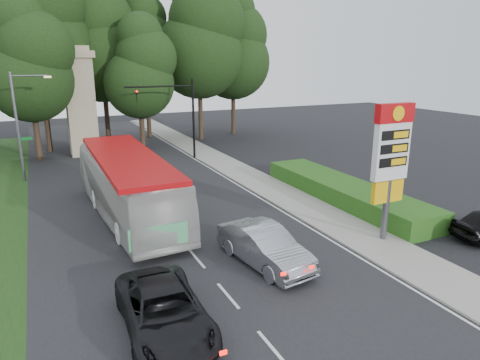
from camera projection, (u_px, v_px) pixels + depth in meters
name	position (u px, v px, depth m)	size (l,w,h in m)	color
ground	(233.00, 303.00, 16.01)	(120.00, 120.00, 0.00)	black
road_surface	(153.00, 207.00, 26.44)	(14.00, 80.00, 0.02)	black
sidewalk_right	(272.00, 189.00, 29.94)	(3.00, 80.00, 0.12)	gray
hedge	(344.00, 192.00, 27.56)	(3.00, 14.00, 1.20)	#234C14
gas_station_pylon	(391.00, 154.00, 20.34)	(2.10, 0.45, 6.85)	#59595E
traffic_signal_mast	(179.00, 108.00, 37.97)	(6.10, 0.35, 7.20)	black
streetlight_signs	(20.00, 122.00, 31.06)	(2.75, 0.98, 8.00)	#59595E
monument	(80.00, 101.00, 39.90)	(3.00, 3.00, 10.05)	gray
tree_center_left	(35.00, 24.00, 39.40)	(10.08, 10.08, 19.80)	#2D2116
tree_center_right	(100.00, 38.00, 43.89)	(9.24, 9.24, 18.15)	#2D2116
tree_east_near	(145.00, 52.00, 48.06)	(8.12, 8.12, 15.95)	#2D2116
tree_east_mid	(199.00, 36.00, 46.20)	(9.52, 9.52, 18.70)	#2D2116
tree_far_east	(233.00, 46.00, 50.27)	(8.68, 8.68, 17.05)	#2D2116
tree_monument_left	(28.00, 61.00, 36.41)	(7.28, 7.28, 14.30)	#2D2116
tree_monument_right	(138.00, 69.00, 40.95)	(6.72, 6.72, 13.20)	#2D2116
transit_bus	(128.00, 187.00, 24.21)	(3.11, 13.29, 3.70)	silver
sedan_silver	(264.00, 246.00, 18.80)	(1.84, 5.26, 1.73)	#9D9EA4
suv_charcoal	(164.00, 311.00, 14.09)	(2.58, 5.60, 1.56)	black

